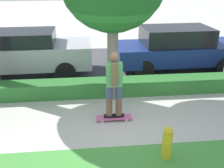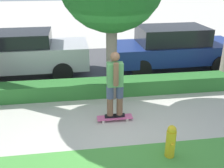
{
  "view_description": "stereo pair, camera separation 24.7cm",
  "coord_description": "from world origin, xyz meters",
  "px_view_note": "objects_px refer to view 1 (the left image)",
  "views": [
    {
      "loc": [
        -0.63,
        -5.5,
        3.39
      ],
      "look_at": [
        -0.0,
        0.6,
        0.76
      ],
      "focal_mm": 42.0,
      "sensor_mm": 36.0,
      "label": 1
    },
    {
      "loc": [
        -0.87,
        -5.47,
        3.39
      ],
      "look_at": [
        -0.0,
        0.6,
        0.76
      ],
      "focal_mm": 42.0,
      "sensor_mm": 36.0,
      "label": 2
    }
  ],
  "objects_px": {
    "fire_hydrant": "(167,143)",
    "skateboard": "(114,118)",
    "parked_car_middle": "(178,48)",
    "skater_person": "(114,84)",
    "parked_car_front": "(24,52)"
  },
  "relations": [
    {
      "from": "parked_car_middle",
      "to": "fire_hydrant",
      "type": "relative_size",
      "value": 6.58
    },
    {
      "from": "parked_car_front",
      "to": "fire_hydrant",
      "type": "distance_m",
      "value": 6.18
    },
    {
      "from": "fire_hydrant",
      "to": "parked_car_middle",
      "type": "bearing_deg",
      "value": 69.55
    },
    {
      "from": "skateboard",
      "to": "fire_hydrant",
      "type": "relative_size",
      "value": 1.24
    },
    {
      "from": "skater_person",
      "to": "parked_car_front",
      "type": "distance_m",
      "value": 4.42
    },
    {
      "from": "fire_hydrant",
      "to": "skater_person",
      "type": "bearing_deg",
      "value": 119.65
    },
    {
      "from": "skater_person",
      "to": "parked_car_middle",
      "type": "relative_size",
      "value": 0.36
    },
    {
      "from": "parked_car_front",
      "to": "parked_car_middle",
      "type": "relative_size",
      "value": 0.99
    },
    {
      "from": "fire_hydrant",
      "to": "skateboard",
      "type": "bearing_deg",
      "value": 119.65
    },
    {
      "from": "skateboard",
      "to": "fire_hydrant",
      "type": "height_order",
      "value": "fire_hydrant"
    },
    {
      "from": "skateboard",
      "to": "parked_car_front",
      "type": "xyz_separation_m",
      "value": [
        -2.77,
        3.45,
        0.76
      ]
    },
    {
      "from": "parked_car_middle",
      "to": "skater_person",
      "type": "bearing_deg",
      "value": -129.79
    },
    {
      "from": "skateboard",
      "to": "parked_car_front",
      "type": "bearing_deg",
      "value": 128.75
    },
    {
      "from": "parked_car_middle",
      "to": "fire_hydrant",
      "type": "height_order",
      "value": "parked_car_middle"
    },
    {
      "from": "parked_car_front",
      "to": "fire_hydrant",
      "type": "bearing_deg",
      "value": -54.97
    }
  ]
}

